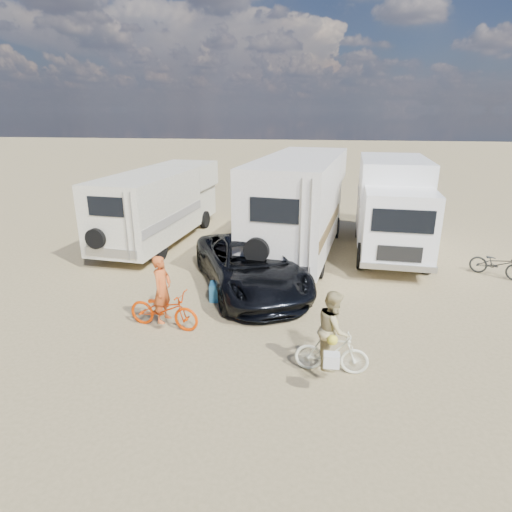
# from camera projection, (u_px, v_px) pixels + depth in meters

# --- Properties ---
(ground) EXTENTS (140.00, 140.00, 0.00)m
(ground) POSITION_uv_depth(u_px,v_px,m) (274.00, 342.00, 9.77)
(ground) COLOR tan
(ground) RESTS_ON ground
(rv_main) EXTENTS (3.50, 7.96, 3.48)m
(rv_main) POSITION_uv_depth(u_px,v_px,m) (299.00, 206.00, 15.36)
(rv_main) COLOR white
(rv_main) RESTS_ON ground
(rv_left) EXTENTS (2.92, 7.62, 2.78)m
(rv_left) POSITION_uv_depth(u_px,v_px,m) (161.00, 206.00, 16.94)
(rv_left) COLOR white
(rv_left) RESTS_ON ground
(box_truck) EXTENTS (2.73, 6.37, 3.34)m
(box_truck) POSITION_uv_depth(u_px,v_px,m) (392.00, 208.00, 15.29)
(box_truck) COLOR white
(box_truck) RESTS_ON ground
(dark_suv) EXTENTS (4.45, 5.85, 1.48)m
(dark_suv) POSITION_uv_depth(u_px,v_px,m) (250.00, 265.00, 12.47)
(dark_suv) COLOR black
(dark_suv) RESTS_ON ground
(bike_man) EXTENTS (1.88, 0.91, 0.94)m
(bike_man) POSITION_uv_depth(u_px,v_px,m) (164.00, 309.00, 10.28)
(bike_man) COLOR #D53600
(bike_man) RESTS_ON ground
(bike_woman) EXTENTS (1.48, 0.48, 0.88)m
(bike_woman) POSITION_uv_depth(u_px,v_px,m) (332.00, 352.00, 8.51)
(bike_woman) COLOR #E7EACA
(bike_woman) RESTS_ON ground
(rider_man) EXTENTS (0.49, 0.65, 1.64)m
(rider_man) POSITION_uv_depth(u_px,v_px,m) (163.00, 296.00, 10.17)
(rider_man) COLOR #C45220
(rider_man) RESTS_ON ground
(rider_woman) EXTENTS (0.63, 0.79, 1.57)m
(rider_woman) POSITION_uv_depth(u_px,v_px,m) (333.00, 337.00, 8.40)
(rider_woman) COLOR tan
(rider_woman) RESTS_ON ground
(bike_parked) EXTENTS (1.64, 1.36, 0.84)m
(bike_parked) POSITION_uv_depth(u_px,v_px,m) (497.00, 264.00, 13.46)
(bike_parked) COLOR black
(bike_parked) RESTS_ON ground
(cooler) EXTENTS (0.66, 0.52, 0.49)m
(cooler) POSITION_uv_depth(u_px,v_px,m) (221.00, 292.00, 11.85)
(cooler) COLOR teal
(cooler) RESTS_ON ground
(crate) EXTENTS (0.56, 0.56, 0.37)m
(crate) POSITION_uv_depth(u_px,v_px,m) (303.00, 287.00, 12.28)
(crate) COLOR olive
(crate) RESTS_ON ground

